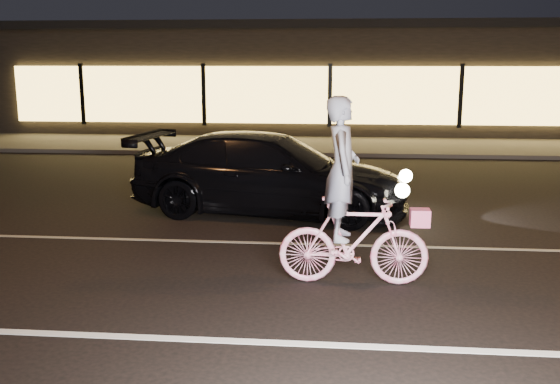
# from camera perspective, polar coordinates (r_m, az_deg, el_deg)

# --- Properties ---
(ground) EXTENTS (90.00, 90.00, 0.00)m
(ground) POSITION_cam_1_polar(r_m,az_deg,el_deg) (7.87, 2.93, -9.01)
(ground) COLOR black
(ground) RESTS_ON ground
(lane_stripe_near) EXTENTS (60.00, 0.12, 0.01)m
(lane_stripe_near) POSITION_cam_1_polar(r_m,az_deg,el_deg) (6.49, 2.36, -13.71)
(lane_stripe_near) COLOR silver
(lane_stripe_near) RESTS_ON ground
(lane_stripe_far) EXTENTS (60.00, 0.10, 0.01)m
(lane_stripe_far) POSITION_cam_1_polar(r_m,az_deg,el_deg) (9.76, 3.42, -4.79)
(lane_stripe_far) COLOR gray
(lane_stripe_far) RESTS_ON ground
(sidewalk) EXTENTS (30.00, 4.00, 0.12)m
(sidewalk) POSITION_cam_1_polar(r_m,az_deg,el_deg) (20.53, 4.44, 4.23)
(sidewalk) COLOR #383533
(sidewalk) RESTS_ON ground
(storefront) EXTENTS (25.40, 8.42, 4.20)m
(storefront) POSITION_cam_1_polar(r_m,az_deg,el_deg) (26.32, 4.73, 10.49)
(storefront) COLOR black
(storefront) RESTS_ON ground
(cyclist) EXTENTS (1.90, 0.66, 2.40)m
(cyclist) POSITION_cam_1_polar(r_m,az_deg,el_deg) (7.91, 6.46, -2.50)
(cyclist) COLOR #FF3778
(cyclist) RESTS_ON ground
(sedan) EXTENTS (5.38, 2.81, 1.49)m
(sedan) POSITION_cam_1_polar(r_m,az_deg,el_deg) (11.62, -0.92, 1.70)
(sedan) COLOR black
(sedan) RESTS_ON ground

